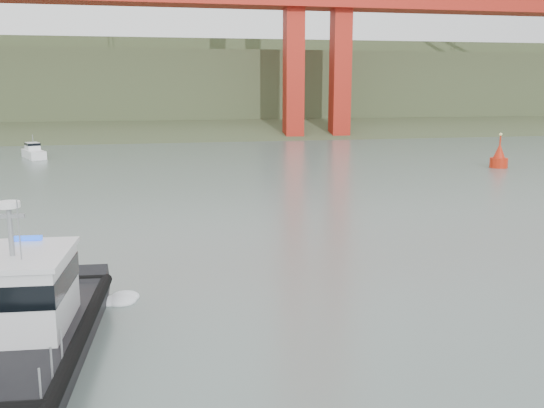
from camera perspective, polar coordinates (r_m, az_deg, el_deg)
The scene contains 5 objects.
ground at distance 25.93m, azimuth 2.67°, elevation -8.92°, with size 400.00×400.00×0.00m, color slate.
headlands at distance 149.20m, azimuth -9.56°, elevation 10.33°, with size 500.00×105.36×27.12m.
patrol_boat at distance 21.56m, azimuth -22.80°, elevation -10.17°, with size 5.03×11.65×5.51m.
motorboat at distance 80.17m, azimuth -21.53°, elevation 4.57°, with size 3.67×5.67×2.96m.
nav_buoy at distance 70.40m, azimuth 20.59°, elevation 4.08°, with size 1.92×1.92×3.99m.
Camera 1 is at (-6.12, -23.57, 8.92)m, focal length 40.00 mm.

